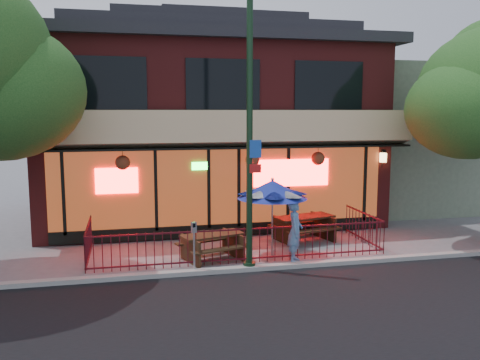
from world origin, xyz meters
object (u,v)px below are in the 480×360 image
(street_light, at_px, (250,151))
(parking_meter_near, at_px, (194,239))
(picnic_table_left, at_px, (212,243))
(picnic_table_right, at_px, (304,225))
(pedestrian, at_px, (295,231))
(patio_umbrella, at_px, (272,189))

(street_light, xyz_separation_m, parking_meter_near, (-1.46, 0.00, -2.23))
(picnic_table_left, relative_size, picnic_table_right, 0.93)
(pedestrian, bearing_deg, picnic_table_right, -2.84)
(picnic_table_right, bearing_deg, picnic_table_left, -156.25)
(picnic_table_right, distance_m, patio_umbrella, 2.49)
(street_light, bearing_deg, picnic_table_left, 126.03)
(pedestrian, bearing_deg, parking_meter_near, 121.76)
(patio_umbrella, relative_size, parking_meter_near, 1.69)
(picnic_table_right, bearing_deg, street_light, -133.86)
(patio_umbrella, distance_m, pedestrian, 1.35)
(pedestrian, bearing_deg, patio_umbrella, 58.10)
(picnic_table_left, height_order, patio_umbrella, patio_umbrella)
(street_light, xyz_separation_m, picnic_table_left, (-0.80, 1.10, -2.66))
(street_light, relative_size, patio_umbrella, 3.07)
(picnic_table_left, height_order, parking_meter_near, parking_meter_near)
(picnic_table_left, bearing_deg, patio_umbrella, 0.00)
(street_light, xyz_separation_m, picnic_table_right, (2.42, 2.52, -2.62))
(patio_umbrella, height_order, pedestrian, patio_umbrella)
(street_light, distance_m, pedestrian, 2.72)
(picnic_table_right, xyz_separation_m, parking_meter_near, (-3.88, -2.52, 0.38))
(street_light, relative_size, picnic_table_left, 3.41)
(picnic_table_right, height_order, parking_meter_near, parking_meter_near)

